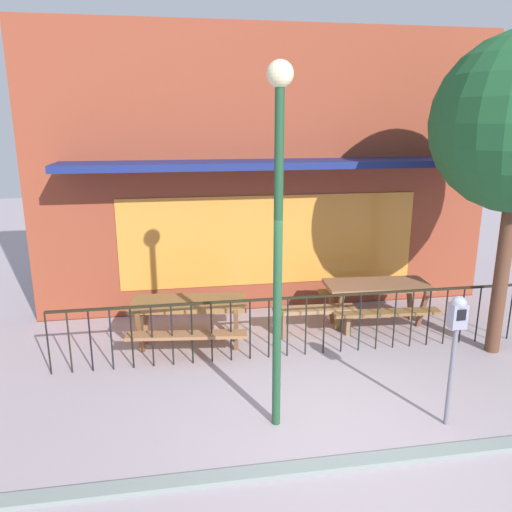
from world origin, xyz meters
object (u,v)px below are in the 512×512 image
picnic_table_right (377,292)px  parking_meter_near (456,327)px  picnic_table_left (189,311)px  patio_bench (314,315)px  street_lamp (278,204)px

picnic_table_right → parking_meter_near: 3.12m
picnic_table_left → picnic_table_right: bearing=6.2°
picnic_table_left → picnic_table_right: same height
patio_bench → picnic_table_right: bearing=11.0°
patio_bench → parking_meter_near: bearing=-73.2°
picnic_table_left → parking_meter_near: (2.94, -2.67, 0.65)m
picnic_table_right → patio_bench: size_ratio=1.33×
patio_bench → parking_meter_near: size_ratio=0.87×
picnic_table_right → patio_bench: (-1.20, -0.23, -0.26)m
picnic_table_left → patio_bench: size_ratio=1.38×
picnic_table_left → street_lamp: bearing=-68.1°
patio_bench → street_lamp: 3.57m
picnic_table_left → parking_meter_near: parking_meter_near is taller
picnic_table_left → parking_meter_near: size_ratio=1.20×
patio_bench → street_lamp: bearing=-115.6°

